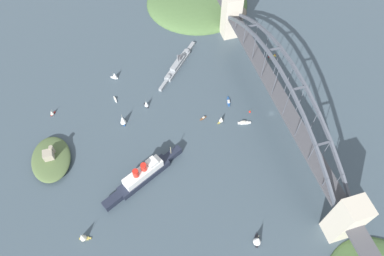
# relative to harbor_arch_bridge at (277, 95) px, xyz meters

# --- Properties ---
(ground_plane) EXTENTS (1400.00, 1400.00, 0.00)m
(ground_plane) POSITION_rel_harbor_arch_bridge_xyz_m (-0.00, 0.00, -27.47)
(ground_plane) COLOR #3D4C56
(harbor_arch_bridge) EXTENTS (301.46, 18.04, 64.53)m
(harbor_arch_bridge) POSITION_rel_harbor_arch_bridge_xyz_m (0.00, 0.00, 0.00)
(harbor_arch_bridge) COLOR beige
(harbor_arch_bridge) RESTS_ON ground
(headland_east_shore) EXTENTS (124.86, 125.85, 29.55)m
(headland_east_shore) POSITION_rel_harbor_arch_bridge_xyz_m (185.17, 15.82, -27.47)
(headland_east_shore) COLOR #476638
(headland_east_shore) RESTS_ON ground
(ocean_liner) EXTENTS (41.34, 75.08, 21.35)m
(ocean_liner) POSITION_rel_harbor_arch_bridge_xyz_m (-32.99, 132.04, -20.98)
(ocean_liner) COLOR #1E2333
(ocean_liner) RESTS_ON ground
(naval_cruiser) EXTENTS (59.51, 54.97, 16.89)m
(naval_cruiser) POSITION_rel_harbor_arch_bridge_xyz_m (86.43, 69.73, -24.62)
(naval_cruiser) COLOR gray
(naval_cruiser) RESTS_ON ground
(fort_island_mid_harbor) EXTENTS (47.09, 33.43, 14.85)m
(fort_island_mid_harbor) POSITION_rel_harbor_arch_bridge_xyz_m (6.76, 205.69, -23.79)
(fort_island_mid_harbor) COLOR #4C6038
(fort_island_mid_harbor) RESTS_ON ground
(seaplane_taxiing_near_bridge) EXTENTS (10.64, 8.53, 4.91)m
(seaplane_taxiing_near_bridge) POSITION_rel_harbor_arch_bridge_xyz_m (69.26, -30.68, -25.35)
(seaplane_taxiing_near_bridge) COLOR #B7B7B2
(seaplane_taxiing_near_bridge) RESTS_ON ground
(small_boat_0) EXTENTS (11.86, 4.66, 2.06)m
(small_boat_0) POSITION_rel_harbor_arch_bridge_xyz_m (24.90, 34.90, -26.74)
(small_boat_0) COLOR #234C8C
(small_boat_0) RESTS_ON ground
(small_boat_1) EXTENTS (8.41, 2.48, 2.11)m
(small_boat_1) POSITION_rel_harbor_arch_bridge_xyz_m (59.67, 141.51, -26.72)
(small_boat_1) COLOR silver
(small_boat_1) RESTS_ON ground
(small_boat_2) EXTENTS (5.28, 5.29, 6.11)m
(small_boat_2) POSITION_rel_harbor_arch_bridge_xyz_m (58.65, 202.15, -24.63)
(small_boat_2) COLOR #B2231E
(small_boat_2) RESTS_ON ground
(small_boat_3) EXTENTS (6.51, 7.89, 8.69)m
(small_boat_3) POSITION_rel_harbor_arch_bridge_xyz_m (88.33, 136.81, -23.46)
(small_boat_3) COLOR silver
(small_boat_3) RESTS_ON ground
(small_boat_4) EXTENTS (3.31, 6.95, 2.00)m
(small_boat_4) POSITION_rel_harbor_arch_bridge_xyz_m (12.72, 64.89, -26.76)
(small_boat_4) COLOR brown
(small_boat_4) RESTS_ON ground
(small_boat_5) EXTENTS (4.61, 12.47, 2.44)m
(small_boat_5) POSITION_rel_harbor_arch_bridge_xyz_m (-3.39, 29.67, -26.60)
(small_boat_5) COLOR silver
(small_boat_5) RESTS_ON ground
(small_boat_6) EXTENTS (6.15, 9.14, 10.36)m
(small_boat_6) POSITION_rel_harbor_arch_bridge_xyz_m (-69.63, 186.70, -22.68)
(small_boat_6) COLOR gold
(small_boat_6) RESTS_ON ground
(small_boat_7) EXTENTS (7.02, 5.14, 8.38)m
(small_boat_7) POSITION_rel_harbor_arch_bridge_xyz_m (42.60, 113.41, -23.57)
(small_boat_7) COLOR black
(small_boat_7) RESTS_ON ground
(small_boat_8) EXTENTS (5.12, 6.65, 7.42)m
(small_boat_8) POSITION_rel_harbor_arch_bridge_xyz_m (4.58, 49.85, -23.93)
(small_boat_8) COLOR gold
(small_boat_8) RESTS_ON ground
(small_boat_9) EXTENTS (10.14, 5.89, 11.93)m
(small_boat_9) POSITION_rel_harbor_arch_bridge_xyz_m (28.97, 138.60, -21.96)
(small_boat_9) COLOR #234C8C
(small_boat_9) RESTS_ON ground
(small_boat_10) EXTENTS (10.62, 7.87, 11.31)m
(small_boat_10) POSITION_rel_harbor_arch_bridge_xyz_m (-109.80, 61.23, -22.28)
(small_boat_10) COLOR black
(small_boat_10) RESTS_ON ground
(channel_marker_buoy) EXTENTS (2.20, 2.20, 2.75)m
(channel_marker_buoy) POSITION_rel_harbor_arch_bridge_xyz_m (7.43, 19.29, -26.36)
(channel_marker_buoy) COLOR red
(channel_marker_buoy) RESTS_ON ground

